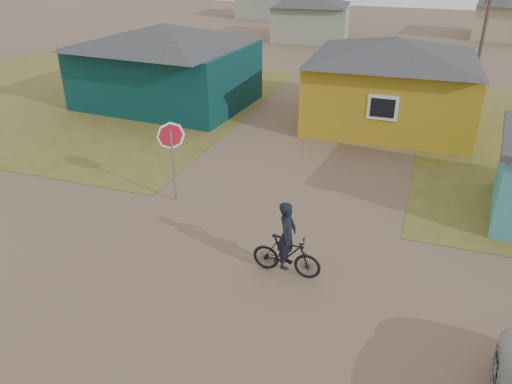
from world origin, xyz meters
TOP-DOWN VIEW (x-y plane):
  - ground at (0.00, 0.00)m, footprint 120.00×120.00m
  - grass_nw at (-14.00, 13.00)m, footprint 20.00×18.00m
  - house_teal at (-8.50, 13.50)m, footprint 8.93×7.08m
  - house_yellow at (2.50, 14.00)m, footprint 7.72×6.76m
  - house_pale_west at (-6.00, 34.00)m, footprint 7.04×6.15m
  - house_pale_north at (-14.00, 46.00)m, footprint 6.28×5.81m
  - utility_pole_near at (6.50, 22.00)m, footprint 1.40×0.20m
  - stop_sign at (-3.13, 3.99)m, footprint 0.86×0.27m
  - cyclist at (1.36, 1.36)m, footprint 1.81×0.66m

SIDE VIEW (x-z plane):
  - ground at x=0.00m, z-range 0.00..0.00m
  - grass_nw at x=-14.00m, z-range 0.00..0.01m
  - cyclist at x=1.36m, z-range -0.27..1.75m
  - house_pale_north at x=-14.00m, z-range 0.05..3.45m
  - house_pale_west at x=-6.00m, z-range 0.06..3.66m
  - stop_sign at x=-3.13m, z-range 0.61..3.30m
  - house_yellow at x=2.50m, z-range 0.05..3.95m
  - house_teal at x=-8.50m, z-range 0.05..4.05m
  - utility_pole_near at x=6.50m, z-range 0.14..8.14m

